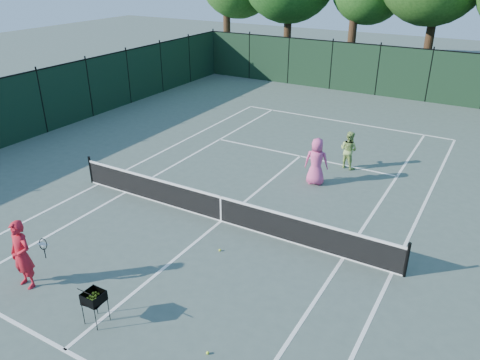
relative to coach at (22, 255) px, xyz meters
The scene contains 17 objects.
ground 5.98m from the coach, 64.02° to the left, with size 90.00×90.00×0.00m, color #47564D.
sideline_doubles_left 6.12m from the coach, 118.65° to the left, with size 0.10×23.77×0.01m, color white.
sideline_doubles_right 9.71m from the coach, 33.33° to the left, with size 0.10×23.77×0.01m, color white.
sideline_singles_left 5.60m from the coach, 106.07° to the left, with size 0.10×23.77×0.01m, color white.
sideline_singles_right 8.60m from the coach, 38.38° to the left, with size 0.10×23.77×0.01m, color white.
baseline_far 17.41m from the coach, 81.45° to the left, with size 10.97×0.10×0.01m, color white.
service_line_near 2.96m from the coach, 22.92° to the right, with size 8.23×0.10×0.01m, color white.
service_line_far 12.03m from the coach, 77.54° to the left, with size 8.23×0.10×0.01m, color white.
center_service_line 5.98m from the coach, 64.02° to the left, with size 0.10×12.80×0.01m, color white.
tennis_net 5.92m from the coach, 64.02° to the left, with size 11.69×0.09×1.06m.
fence_far 23.46m from the coach, 83.67° to the left, with size 24.00×0.05×3.00m, color black.
coach is the anchor object (origin of this frame).
player_pink 10.35m from the coach, 66.39° to the left, with size 0.99×0.77×1.80m.
player_green 12.48m from the coach, 67.83° to the left, with size 0.88×0.77×1.54m.
ball_hopper 2.58m from the coach, ahead, with size 0.50×0.50×0.85m.
loose_ball_near_cart 5.44m from the coach, ahead, with size 0.07×0.07×0.07m, color #CDEF30.
loose_ball_midcourt 5.25m from the coach, 47.83° to the left, with size 0.07×0.07×0.07m, color #D1E92F.
Camera 1 is at (7.14, -11.04, 7.70)m, focal length 35.00 mm.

